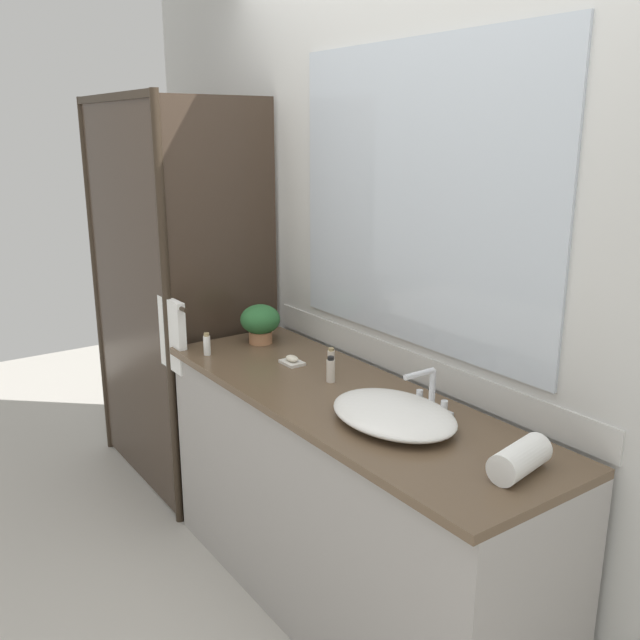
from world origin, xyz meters
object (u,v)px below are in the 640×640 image
Objects in this scene: faucet at (430,397)px; soap_dish at (292,361)px; amenity_bottle_lotion at (207,344)px; rolled_towel_near_edge at (520,459)px; sink_basin at (393,414)px; amenity_bottle_shampoo at (331,370)px; amenity_bottle_body_wash at (331,360)px; potted_plant at (260,321)px.

soap_dish is (-0.69, -0.11, -0.04)m from faucet.
faucet is at bearing 19.00° from amenity_bottle_lotion.
rolled_towel_near_edge is at bearing -12.44° from faucet.
faucet is at bearing 90.00° from sink_basin.
amenity_bottle_shampoo is (-0.43, -0.10, -0.01)m from faucet.
rolled_towel_near_edge is (0.99, -0.07, -0.00)m from amenity_bottle_body_wash.
amenity_bottle_body_wash is (0.17, 0.08, 0.03)m from soap_dish.
amenity_bottle_shampoo is 1.03× the size of amenity_bottle_body_wash.
amenity_bottle_lotion is 0.96× the size of amenity_bottle_shampoo.
soap_dish is 0.98× the size of amenity_bottle_shampoo.
faucet is at bearing 13.59° from amenity_bottle_shampoo.
rolled_towel_near_edge reaches higher than sink_basin.
soap_dish is at bearing -179.55° from rolled_towel_near_edge.
potted_plant reaches higher than amenity_bottle_shampoo.
amenity_bottle_body_wash is at bearing 176.02° from rolled_towel_near_edge.
sink_basin is 4.81× the size of amenity_bottle_body_wash.
sink_basin is 0.69m from soap_dish.
amenity_bottle_lotion is 1.49m from rolled_towel_near_edge.
rolled_towel_near_edge is (0.47, -0.10, -0.01)m from faucet.
amenity_bottle_body_wash is at bearing 166.33° from sink_basin.
potted_plant is at bearing 178.72° from rolled_towel_near_edge.
rolled_towel_near_edge is (1.16, 0.01, 0.03)m from soap_dish.
potted_plant is 0.34m from soap_dish.
amenity_bottle_body_wash reaches higher than amenity_bottle_lotion.
soap_dish is 1.02× the size of amenity_bottle_body_wash.
rolled_towel_near_edge is at bearing 7.11° from sink_basin.
potted_plant is (-1.02, 0.09, 0.07)m from sink_basin.
amenity_bottle_body_wash is (-0.52, -0.03, -0.01)m from faucet.
sink_basin is 2.28× the size of rolled_towel_near_edge.
amenity_bottle_lotion is at bearing -161.00° from faucet.
amenity_bottle_body_wash is (-0.09, 0.07, -0.00)m from amenity_bottle_shampoo.
amenity_bottle_body_wash is 0.99m from rolled_towel_near_edge.
potted_plant is 0.28m from amenity_bottle_lotion.
soap_dish is at bearing -7.35° from potted_plant.
amenity_bottle_lotion is 0.99× the size of amenity_bottle_body_wash.
potted_plant is 0.50m from amenity_bottle_body_wash.
potted_plant is at bearing -175.84° from amenity_bottle_body_wash.
potted_plant is 0.86× the size of rolled_towel_near_edge.
amenity_bottle_shampoo is at bearing 172.40° from sink_basin.
potted_plant is at bearing 172.65° from soap_dish.
faucet is 1.67× the size of amenity_bottle_shampoo.
rolled_towel_near_edge is (1.47, 0.24, -0.00)m from amenity_bottle_lotion.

